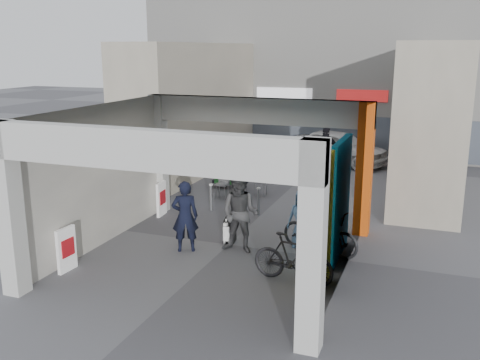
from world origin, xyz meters
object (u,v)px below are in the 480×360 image
at_px(man_with_dog, 185,216).
at_px(bicycle_rear, 293,258).
at_px(cafe_set, 241,186).
at_px(man_elderly, 302,218).
at_px(white_van, 338,147).
at_px(man_back_turned, 240,213).
at_px(border_collie, 229,232).
at_px(man_crates, 326,151).
at_px(produce_stand, 231,179).
at_px(bicycle_front, 320,232).

relative_size(man_with_dog, bicycle_rear, 0.99).
xyz_separation_m(cafe_set, man_elderly, (3.06, -3.95, 0.42)).
bearing_deg(white_van, man_back_turned, -162.62).
bearing_deg(border_collie, bicycle_rear, -47.87).
xyz_separation_m(man_elderly, bicycle_rear, (0.33, -2.08, -0.21)).
relative_size(border_collie, man_crates, 0.37).
bearing_deg(white_van, produce_stand, 171.81).
bearing_deg(bicycle_front, man_with_dog, 123.60).
relative_size(man_with_dog, man_back_turned, 0.90).
bearing_deg(man_with_dog, bicycle_rear, 137.71).
xyz_separation_m(produce_stand, border_collie, (1.95, -5.12, -0.02)).
xyz_separation_m(produce_stand, man_crates, (2.74, 3.03, 0.67)).
height_order(produce_stand, man_elderly, man_elderly).
xyz_separation_m(border_collie, man_back_turned, (0.47, -0.46, 0.68)).
bearing_deg(border_collie, white_van, 76.15).
xyz_separation_m(bicycle_front, bicycle_rear, (-0.18, -1.83, 0.01)).
distance_m(bicycle_front, white_van, 10.47).
distance_m(man_with_dog, bicycle_front, 3.27).
bearing_deg(man_elderly, man_with_dog, -149.16).
relative_size(man_crates, bicycle_front, 0.98).
bearing_deg(bicycle_front, produce_stand, 56.30).
height_order(cafe_set, border_collie, cafe_set).
bearing_deg(man_crates, cafe_set, 72.91).
bearing_deg(bicycle_front, bicycle_rear, -169.85).
height_order(bicycle_rear, white_van, white_van).
relative_size(man_with_dog, man_elderly, 1.18).
xyz_separation_m(cafe_set, bicycle_front, (3.57, -4.20, 0.20)).
height_order(man_with_dog, white_van, man_with_dog).
distance_m(cafe_set, white_van, 6.53).
xyz_separation_m(cafe_set, bicycle_rear, (3.39, -6.03, 0.21)).
relative_size(man_back_turned, white_van, 0.46).
height_order(cafe_set, produce_stand, cafe_set).
bearing_deg(bicycle_rear, bicycle_front, 1.06).
bearing_deg(white_van, border_collie, -165.29).
relative_size(man_back_turned, bicycle_front, 0.98).
height_order(produce_stand, man_crates, man_crates).
bearing_deg(bicycle_front, man_crates, 26.51).
bearing_deg(white_van, bicycle_front, -152.66).
relative_size(border_collie, man_back_turned, 0.37).
height_order(produce_stand, white_van, white_van).
height_order(border_collie, bicycle_front, bicycle_front).
height_order(cafe_set, man_elderly, man_elderly).
bearing_deg(man_with_dog, man_elderly, 179.42).
relative_size(man_back_turned, man_elderly, 1.31).
distance_m(man_with_dog, man_back_turned, 1.33).
bearing_deg(bicycle_rear, man_back_turned, 59.77).
bearing_deg(white_van, cafe_set, -179.61).
relative_size(cafe_set, man_crates, 0.77).
relative_size(man_with_dog, white_van, 0.41).
bearing_deg(man_crates, man_with_dog, 91.28).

